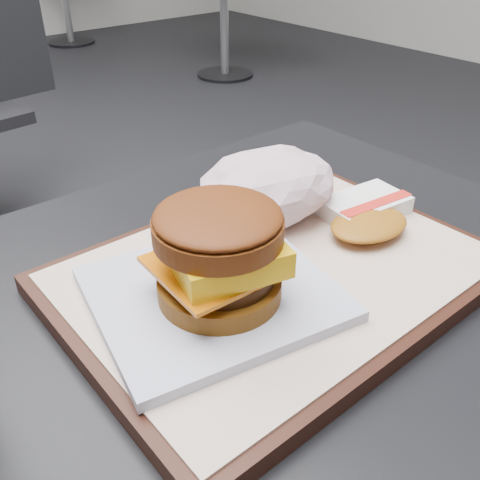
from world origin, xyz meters
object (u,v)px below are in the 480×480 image
at_px(serving_tray, 276,274).
at_px(hash_brown, 366,214).
at_px(crumpled_wrapper, 269,186).
at_px(breakfast_sandwich, 217,263).
at_px(customer_table, 230,453).

distance_m(serving_tray, hash_brown, 0.12).
xyz_separation_m(hash_brown, crumpled_wrapper, (-0.06, 0.08, 0.02)).
distance_m(serving_tray, breakfast_sandwich, 0.09).
relative_size(breakfast_sandwich, crumpled_wrapper, 1.46).
height_order(serving_tray, breakfast_sandwich, breakfast_sandwich).
bearing_deg(crumpled_wrapper, serving_tray, -127.92).
bearing_deg(hash_brown, breakfast_sandwich, -178.27).
relative_size(customer_table, serving_tray, 2.11).
distance_m(customer_table, hash_brown, 0.29).
bearing_deg(hash_brown, customer_table, -178.01).
distance_m(breakfast_sandwich, hash_brown, 0.20).
relative_size(hash_brown, crumpled_wrapper, 0.82).
bearing_deg(hash_brown, crumpled_wrapper, 129.63).
bearing_deg(serving_tray, hash_brown, -1.12).
bearing_deg(crumpled_wrapper, hash_brown, -50.37).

